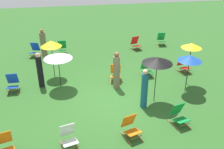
# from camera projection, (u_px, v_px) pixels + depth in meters

# --- Properties ---
(ground_plane) EXTENTS (40.00, 40.00, 0.00)m
(ground_plane) POSITION_uv_depth(u_px,v_px,m) (117.00, 97.00, 10.73)
(ground_plane) COLOR #2D6026
(deckchair_0) EXTENTS (0.66, 0.86, 0.83)m
(deckchair_0) POSITION_uv_depth(u_px,v_px,m) (35.00, 50.00, 14.68)
(deckchair_0) COLOR olive
(deckchair_0) RESTS_ON ground
(deckchair_1) EXTENTS (0.48, 0.76, 0.83)m
(deckchair_1) POSITION_uv_depth(u_px,v_px,m) (62.00, 48.00, 15.02)
(deckchair_1) COLOR olive
(deckchair_1) RESTS_ON ground
(deckchair_2) EXTENTS (0.67, 0.86, 0.83)m
(deckchair_2) POSITION_uv_depth(u_px,v_px,m) (5.00, 145.00, 7.56)
(deckchair_2) COLOR olive
(deckchair_2) RESTS_ON ground
(deckchair_3) EXTENTS (0.61, 0.84, 0.83)m
(deckchair_3) POSITION_uv_depth(u_px,v_px,m) (184.00, 65.00, 12.81)
(deckchair_3) COLOR olive
(deckchair_3) RESTS_ON ground
(deckchair_4) EXTENTS (0.68, 0.87, 0.83)m
(deckchair_4) POSITION_uv_depth(u_px,v_px,m) (131.00, 127.00, 8.33)
(deckchair_4) COLOR olive
(deckchair_4) RESTS_ON ground
(deckchair_5) EXTENTS (0.50, 0.77, 0.83)m
(deckchair_5) POSITION_uv_depth(u_px,v_px,m) (147.00, 69.00, 12.41)
(deckchair_5) COLOR olive
(deckchair_5) RESTS_ON ground
(deckchair_6) EXTENTS (0.64, 0.85, 0.83)m
(deckchair_6) POSITION_uv_depth(u_px,v_px,m) (179.00, 115.00, 8.93)
(deckchair_6) COLOR olive
(deckchair_6) RESTS_ON ground
(deckchair_8) EXTENTS (0.48, 0.76, 0.83)m
(deckchair_8) POSITION_uv_depth(u_px,v_px,m) (13.00, 84.00, 11.05)
(deckchair_8) COLOR olive
(deckchair_8) RESTS_ON ground
(deckchair_9) EXTENTS (0.62, 0.84, 0.83)m
(deckchair_9) POSITION_uv_depth(u_px,v_px,m) (116.00, 73.00, 11.96)
(deckchair_9) COLOR olive
(deckchair_9) RESTS_ON ground
(deckchair_10) EXTENTS (0.58, 0.82, 0.83)m
(deckchair_10) POSITION_uv_depth(u_px,v_px,m) (161.00, 40.00, 16.42)
(deckchair_10) COLOR olive
(deckchair_10) RESTS_ON ground
(deckchair_11) EXTENTS (0.64, 0.85, 0.83)m
(deckchair_11) POSITION_uv_depth(u_px,v_px,m) (68.00, 137.00, 7.90)
(deckchair_11) COLOR olive
(deckchair_11) RESTS_ON ground
(deckchair_12) EXTENTS (0.65, 0.85, 0.83)m
(deckchair_12) POSITION_uv_depth(u_px,v_px,m) (136.00, 44.00, 15.74)
(deckchair_12) COLOR olive
(deckchair_12) RESTS_ON ground
(umbrella_0) EXTENTS (0.99, 0.99, 1.86)m
(umbrella_0) POSITION_uv_depth(u_px,v_px,m) (51.00, 44.00, 11.77)
(umbrella_0) COLOR black
(umbrella_0) RESTS_ON ground
(umbrella_1) EXTENTS (1.26, 1.26, 1.65)m
(umbrella_1) POSITION_uv_depth(u_px,v_px,m) (58.00, 56.00, 10.86)
(umbrella_1) COLOR black
(umbrella_1) RESTS_ON ground
(umbrella_2) EXTENTS (1.20, 1.20, 1.97)m
(umbrella_2) POSITION_uv_depth(u_px,v_px,m) (157.00, 61.00, 9.63)
(umbrella_2) COLOR black
(umbrella_2) RESTS_ON ground
(umbrella_3) EXTENTS (1.03, 1.03, 1.75)m
(umbrella_3) POSITION_uv_depth(u_px,v_px,m) (190.00, 58.00, 10.45)
(umbrella_3) COLOR black
(umbrella_3) RESTS_ON ground
(umbrella_4) EXTENTS (0.91, 0.91, 2.01)m
(umbrella_4) POSITION_uv_depth(u_px,v_px,m) (192.00, 46.00, 11.00)
(umbrella_4) COLOR black
(umbrella_4) RESTS_ON ground
(person_0) EXTENTS (0.30, 0.30, 1.67)m
(person_0) POSITION_uv_depth(u_px,v_px,m) (40.00, 70.00, 11.22)
(person_0) COLOR black
(person_0) RESTS_ON ground
(person_1) EXTENTS (0.34, 0.34, 1.66)m
(person_1) POSITION_uv_depth(u_px,v_px,m) (144.00, 89.00, 9.73)
(person_1) COLOR #195972
(person_1) RESTS_ON ground
(person_2) EXTENTS (0.44, 0.44, 1.74)m
(person_2) POSITION_uv_depth(u_px,v_px,m) (43.00, 45.00, 14.26)
(person_2) COLOR #72664C
(person_2) RESTS_ON ground
(person_3) EXTENTS (0.43, 0.43, 1.76)m
(person_3) POSITION_uv_depth(u_px,v_px,m) (116.00, 71.00, 11.11)
(person_3) COLOR #72664C
(person_3) RESTS_ON ground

